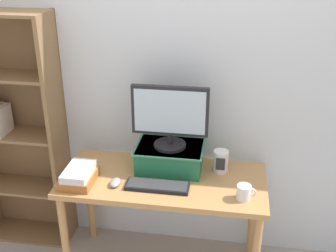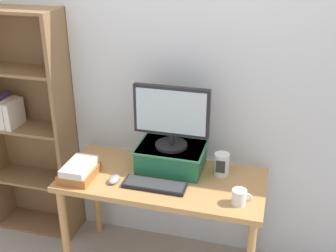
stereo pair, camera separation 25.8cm
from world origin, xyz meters
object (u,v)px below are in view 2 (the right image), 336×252
at_px(bookshelf_unit, 26,125).
at_px(computer_mouse, 114,179).
at_px(desk, 163,190).
at_px(desk_speaker, 222,164).
at_px(computer_monitor, 171,116).
at_px(keyboard, 155,185).
at_px(book_stack, 79,171).
at_px(coffee_mug, 240,197).
at_px(riser_box, 171,156).

distance_m(bookshelf_unit, computer_mouse, 0.92).
bearing_deg(desk, desk_speaker, 21.50).
height_order(desk, computer_mouse, computer_mouse).
bearing_deg(computer_monitor, keyboard, -98.70).
distance_m(computer_monitor, keyboard, 0.44).
distance_m(computer_mouse, book_stack, 0.23).
height_order(desk, book_stack, book_stack).
distance_m(desk, coffee_mug, 0.55).
relative_size(desk, desk_speaker, 8.78).
relative_size(computer_monitor, computer_mouse, 4.68).
xyz_separation_m(keyboard, computer_mouse, (-0.26, -0.01, 0.01)).
xyz_separation_m(computer_monitor, computer_mouse, (-0.30, -0.26, -0.36)).
distance_m(riser_box, keyboard, 0.27).
distance_m(keyboard, coffee_mug, 0.52).
relative_size(bookshelf_unit, computer_monitor, 3.53).
relative_size(bookshelf_unit, riser_box, 3.89).
relative_size(keyboard, desk_speaker, 2.63).
relative_size(riser_box, book_stack, 1.73).
distance_m(keyboard, book_stack, 0.49).
height_order(computer_monitor, desk_speaker, computer_monitor).
relative_size(desk, coffee_mug, 11.31).
distance_m(bookshelf_unit, coffee_mug, 1.67).
distance_m(book_stack, desk_speaker, 0.91).
distance_m(computer_mouse, desk_speaker, 0.69).
xyz_separation_m(desk, desk_speaker, (0.35, 0.14, 0.17)).
relative_size(computer_monitor, coffee_mug, 4.24).
xyz_separation_m(bookshelf_unit, computer_monitor, (1.13, -0.10, 0.24)).
height_order(computer_mouse, desk_speaker, desk_speaker).
distance_m(computer_monitor, coffee_mug, 0.65).
height_order(keyboard, coffee_mug, coffee_mug).
height_order(keyboard, computer_mouse, computer_mouse).
relative_size(computer_mouse, book_stack, 0.41).
bearing_deg(computer_mouse, bookshelf_unit, 156.66).
xyz_separation_m(coffee_mug, desk_speaker, (-0.15, 0.30, 0.03)).
distance_m(bookshelf_unit, desk_speaker, 1.47).
height_order(computer_monitor, coffee_mug, computer_monitor).
relative_size(riser_box, computer_mouse, 4.25).
height_order(riser_box, desk_speaker, riser_box).
relative_size(riser_box, coffee_mug, 3.85).
relative_size(riser_box, computer_monitor, 0.91).
bearing_deg(desk_speaker, bookshelf_unit, 176.46).
bearing_deg(coffee_mug, desk, 162.37).
xyz_separation_m(riser_box, computer_mouse, (-0.30, -0.26, -0.07)).
bearing_deg(computer_monitor, computer_mouse, -138.86).
bearing_deg(riser_box, computer_monitor, -90.00).
relative_size(desk, riser_box, 2.94).
bearing_deg(bookshelf_unit, coffee_mug, -13.57).
bearing_deg(desk, coffee_mug, -17.63).
height_order(desk, riser_box, riser_box).
bearing_deg(desk_speaker, riser_box, -179.01).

